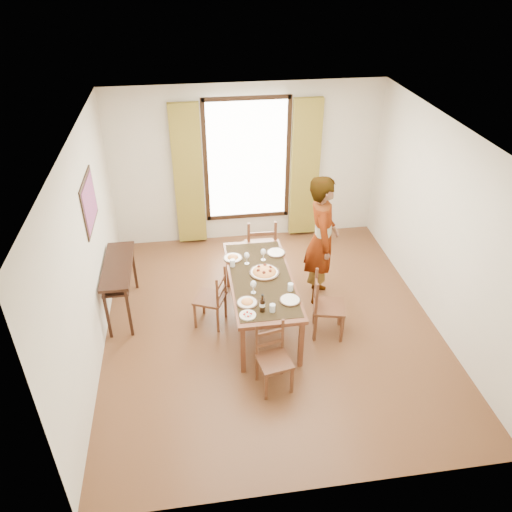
{
  "coord_description": "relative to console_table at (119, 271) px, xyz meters",
  "views": [
    {
      "loc": [
        -0.98,
        -5.27,
        4.53
      ],
      "look_at": [
        -0.18,
        0.22,
        1.0
      ],
      "focal_mm": 35.0,
      "sensor_mm": 36.0,
      "label": 1
    }
  ],
  "objects": [
    {
      "name": "man",
      "position": [
        2.84,
        -0.03,
        0.28
      ],
      "size": [
        0.87,
        0.71,
        1.93
      ],
      "primitive_type": "imported",
      "rotation": [
        0.0,
        0.0,
        1.39
      ],
      "color": "gray",
      "rests_on": "ground"
    },
    {
      "name": "chair_east",
      "position": [
        2.72,
        -0.87,
        -0.26
      ],
      "size": [
        0.49,
        0.49,
        0.92
      ],
      "rotation": [
        0.0,
        0.0,
        1.34
      ],
      "color": "brown",
      "rests_on": "ground"
    },
    {
      "name": "plate_se",
      "position": [
        2.18,
        -1.08,
        0.1
      ],
      "size": [
        0.27,
        0.27,
        0.05
      ],
      "primitive_type": null,
      "color": "silver",
      "rests_on": "dining_table"
    },
    {
      "name": "plate_nw",
      "position": [
        1.58,
        -0.02,
        0.1
      ],
      "size": [
        0.27,
        0.27,
        0.05
      ],
      "primitive_type": null,
      "color": "silver",
      "rests_on": "dining_table"
    },
    {
      "name": "plate_ne",
      "position": [
        2.2,
        0.03,
        0.1
      ],
      "size": [
        0.27,
        0.27,
        0.05
      ],
      "primitive_type": null,
      "color": "silver",
      "rests_on": "dining_table"
    },
    {
      "name": "console_table",
      "position": [
        0.0,
        0.0,
        0.0
      ],
      "size": [
        0.38,
        1.2,
        0.8
      ],
      "color": "black",
      "rests_on": "ground"
    },
    {
      "name": "ground",
      "position": [
        2.03,
        -0.6,
        -0.68
      ],
      "size": [
        5.0,
        5.0,
        0.0
      ],
      "primitive_type": "plane",
      "color": "#4E2D18",
      "rests_on": "ground"
    },
    {
      "name": "tumbler_b",
      "position": [
        1.55,
        -0.2,
        0.12
      ],
      "size": [
        0.07,
        0.07,
        0.1
      ],
      "primitive_type": "cylinder",
      "color": "silver",
      "rests_on": "dining_table"
    },
    {
      "name": "dining_table",
      "position": [
        1.9,
        -0.53,
        0.01
      ],
      "size": [
        0.84,
        1.93,
        0.76
      ],
      "color": "brown",
      "rests_on": "ground"
    },
    {
      "name": "chair_south",
      "position": [
        1.87,
        -1.7,
        -0.29
      ],
      "size": [
        0.44,
        0.44,
        0.85
      ],
      "rotation": [
        0.0,
        0.0,
        0.19
      ],
      "color": "brown",
      "rests_on": "ground"
    },
    {
      "name": "pasta_platter",
      "position": [
        1.96,
        -0.44,
        0.12
      ],
      "size": [
        0.4,
        0.4,
        0.1
      ],
      "primitive_type": null,
      "color": "red",
      "rests_on": "dining_table"
    },
    {
      "name": "wine_glass_c",
      "position": [
        1.75,
        -0.18,
        0.16
      ],
      "size": [
        0.08,
        0.08,
        0.18
      ],
      "primitive_type": null,
      "color": "white",
      "rests_on": "dining_table"
    },
    {
      "name": "tumbler_a",
      "position": [
        2.23,
        -0.86,
        0.12
      ],
      "size": [
        0.07,
        0.07,
        0.1
      ],
      "primitive_type": "cylinder",
      "color": "silver",
      "rests_on": "dining_table"
    },
    {
      "name": "caprese_plate",
      "position": [
        1.62,
        -1.29,
        0.09
      ],
      "size": [
        0.2,
        0.2,
        0.04
      ],
      "primitive_type": null,
      "color": "silver",
      "rests_on": "dining_table"
    },
    {
      "name": "wine_glass_a",
      "position": [
        1.75,
        -0.85,
        0.16
      ],
      "size": [
        0.08,
        0.08,
        0.18
      ],
      "primitive_type": null,
      "color": "white",
      "rests_on": "dining_table"
    },
    {
      "name": "room_shell",
      "position": [
        2.03,
        -0.47,
        0.86
      ],
      "size": [
        4.6,
        5.1,
        2.74
      ],
      "color": "beige",
      "rests_on": "ground"
    },
    {
      "name": "chair_north",
      "position": [
        2.07,
        0.6,
        -0.2
      ],
      "size": [
        0.48,
        0.48,
        1.05
      ],
      "rotation": [
        0.0,
        0.0,
        3.11
      ],
      "color": "brown",
      "rests_on": "ground"
    },
    {
      "name": "chair_west",
      "position": [
        1.24,
        -0.44,
        -0.28
      ],
      "size": [
        0.5,
        0.5,
        0.87
      ],
      "rotation": [
        0.0,
        0.0,
        -1.98
      ],
      "color": "brown",
      "rests_on": "ground"
    },
    {
      "name": "wine_bottle",
      "position": [
        1.81,
        -1.23,
        0.2
      ],
      "size": [
        0.07,
        0.07,
        0.25
      ],
      "primitive_type": null,
      "color": "black",
      "rests_on": "dining_table"
    },
    {
      "name": "wine_glass_b",
      "position": [
        1.99,
        -0.12,
        0.16
      ],
      "size": [
        0.08,
        0.08,
        0.18
      ],
      "primitive_type": null,
      "color": "white",
      "rests_on": "dining_table"
    },
    {
      "name": "tumbler_c",
      "position": [
        1.92,
        -1.25,
        0.12
      ],
      "size": [
        0.07,
        0.07,
        0.1
      ],
      "primitive_type": "cylinder",
      "color": "silver",
      "rests_on": "dining_table"
    },
    {
      "name": "plate_sw",
      "position": [
        1.65,
        -1.05,
        0.1
      ],
      "size": [
        0.27,
        0.27,
        0.05
      ],
      "primitive_type": null,
      "color": "silver",
      "rests_on": "dining_table"
    }
  ]
}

